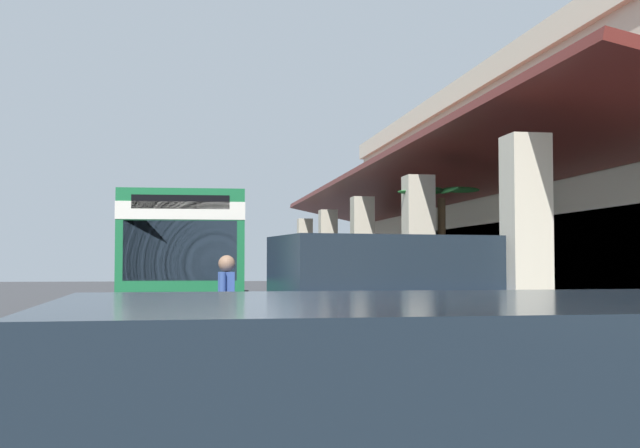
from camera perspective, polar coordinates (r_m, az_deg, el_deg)
The scene contains 6 objects.
ground at distance 20.40m, azimuth 16.40°, elevation -7.12°, with size 120.00×120.00×0.00m, color #38383A.
curb_strip at distance 21.56m, azimuth 0.83°, elevation -6.84°, with size 31.57×0.50×0.12m, color #9E998E.
transit_bus at distance 22.17m, azimuth -9.03°, elevation -2.06°, with size 11.29×3.10×3.34m.
parked_suv_blue at distance 11.75m, azimuth 5.41°, elevation -5.51°, with size 3.17×5.03×1.97m.
pedestrian at distance 11.29m, azimuth -6.49°, elevation -5.93°, with size 0.67×0.49×1.70m.
potted_palm at distance 16.74m, azimuth 8.44°, elevation -5.81°, with size 1.87×1.71×3.18m.
Camera 1 is at (18.33, -0.80, 1.57)m, focal length 46.29 mm.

